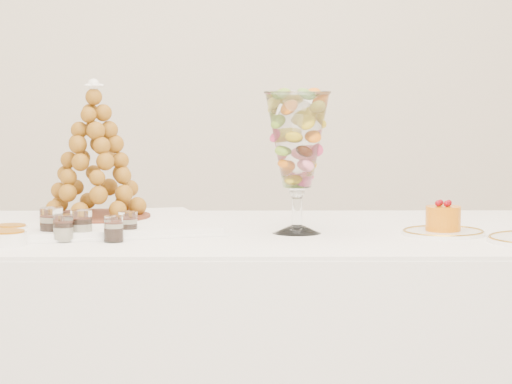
{
  "coord_description": "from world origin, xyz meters",
  "views": [
    {
      "loc": [
        -0.14,
        -2.7,
        1.24
      ],
      "look_at": [
        0.04,
        0.22,
        0.94
      ],
      "focal_mm": 85.0,
      "sensor_mm": 36.0,
      "label": 1
    }
  ],
  "objects": [
    {
      "name": "verrine_a",
      "position": [
        -0.46,
        0.22,
        0.87
      ],
      "size": [
        0.07,
        0.07,
        0.08
      ],
      "primitive_type": "cylinder",
      "rotation": [
        0.0,
        0.0,
        -0.18
      ],
      "color": "white",
      "rests_on": "buffet_table"
    },
    {
      "name": "verrine_b",
      "position": [
        -0.38,
        0.21,
        0.86
      ],
      "size": [
        0.06,
        0.06,
        0.07
      ],
      "primitive_type": "cylinder",
      "rotation": [
        0.0,
        0.0,
        0.23
      ],
      "color": "white",
      "rests_on": "buffet_table"
    },
    {
      "name": "mousse_cake",
      "position": [
        0.51,
        0.25,
        0.87
      ],
      "size": [
        0.09,
        0.09,
        0.08
      ],
      "color": "#D16C09",
      "rests_on": "cake_plate"
    },
    {
      "name": "macaron_vase",
      "position": [
        0.15,
        0.29,
        1.06
      ],
      "size": [
        0.16,
        0.16,
        0.35
      ],
      "color": "white",
      "rests_on": "buffet_table"
    },
    {
      "name": "verrine_d",
      "position": [
        -0.42,
        0.17,
        0.86
      ],
      "size": [
        0.06,
        0.06,
        0.07
      ],
      "primitive_type": "cylinder",
      "rotation": [
        0.0,
        0.0,
        0.2
      ],
      "color": "white",
      "rests_on": "buffet_table"
    },
    {
      "name": "croquembouche",
      "position": [
        -0.37,
        0.49,
        1.02
      ],
      "size": [
        0.31,
        0.31,
        0.36
      ],
      "rotation": [
        0.0,
        0.0,
        -0.32
      ],
      "color": "brown",
      "rests_on": "lace_tray"
    },
    {
      "name": "verrine_c",
      "position": [
        -0.27,
        0.24,
        0.86
      ],
      "size": [
        0.05,
        0.05,
        0.06
      ],
      "primitive_type": "cylinder",
      "rotation": [
        0.0,
        0.0,
        0.19
      ],
      "color": "white",
      "rests_on": "buffet_table"
    },
    {
      "name": "verrine_e",
      "position": [
        -0.3,
        0.16,
        0.86
      ],
      "size": [
        0.06,
        0.06,
        0.06
      ],
      "primitive_type": "cylinder",
      "rotation": [
        0.0,
        0.0,
        0.29
      ],
      "color": "white",
      "rests_on": "buffet_table"
    },
    {
      "name": "lace_tray",
      "position": [
        -0.39,
        0.41,
        0.84
      ],
      "size": [
        0.7,
        0.59,
        0.02
      ],
      "primitive_type": "cube",
      "rotation": [
        0.0,
        0.0,
        0.22
      ],
      "color": "white",
      "rests_on": "buffet_table"
    },
    {
      "name": "cake_plate",
      "position": [
        0.51,
        0.24,
        0.83
      ],
      "size": [
        0.21,
        0.21,
        0.01
      ],
      "primitive_type": "cylinder",
      "color": "white",
      "rests_on": "buffet_table"
    },
    {
      "name": "ramekin_back",
      "position": [
        -0.56,
        0.27,
        0.84
      ],
      "size": [
        0.08,
        0.08,
        0.03
      ],
      "primitive_type": "cylinder",
      "color": "white",
      "rests_on": "buffet_table"
    },
    {
      "name": "ramekin_front",
      "position": [
        -0.55,
        0.12,
        0.84
      ],
      "size": [
        0.1,
        0.1,
        0.03
      ],
      "primitive_type": "cylinder",
      "color": "white",
      "rests_on": "buffet_table"
    }
  ]
}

